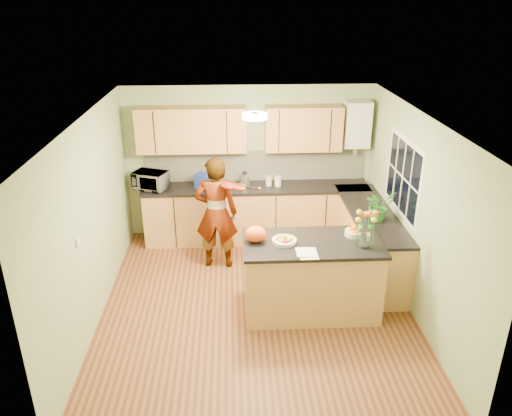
{
  "coord_description": "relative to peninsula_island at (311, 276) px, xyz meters",
  "views": [
    {
      "loc": [
        -0.28,
        -5.55,
        3.81
      ],
      "look_at": [
        0.02,
        0.5,
        1.18
      ],
      "focal_mm": 35.0,
      "sensor_mm": 36.0,
      "label": 1
    }
  ],
  "objects": [
    {
      "name": "papers",
      "position": [
        -0.1,
        -0.3,
        0.5
      ],
      "size": [
        0.22,
        0.3,
        0.01
      ],
      "primitive_type": "cube",
      "color": "silver",
      "rests_on": "peninsula_island"
    },
    {
      "name": "fruit_dish",
      "position": [
        -0.35,
        0.0,
        0.53
      ],
      "size": [
        0.3,
        0.3,
        0.11
      ],
      "color": "beige",
      "rests_on": "peninsula_island"
    },
    {
      "name": "wall_front",
      "position": [
        -0.69,
        -2.12,
        0.76
      ],
      "size": [
        4.0,
        0.02,
        2.5
      ],
      "primitive_type": "cube",
      "color": "#90A575",
      "rests_on": "floor"
    },
    {
      "name": "wall_back",
      "position": [
        -0.69,
        2.38,
        0.76
      ],
      "size": [
        4.0,
        0.02,
        2.5
      ],
      "primitive_type": "cube",
      "color": "#90A575",
      "rests_on": "floor"
    },
    {
      "name": "orange_bag",
      "position": [
        -0.7,
        0.05,
        0.59
      ],
      "size": [
        0.27,
        0.24,
        0.2
      ],
      "primitive_type": "ellipsoid",
      "rotation": [
        0.0,
        0.0,
        0.04
      ],
      "color": "#EE4F13",
      "rests_on": "peninsula_island"
    },
    {
      "name": "kettle",
      "position": [
        -0.78,
        2.06,
        0.57
      ],
      "size": [
        0.16,
        0.16,
        0.3
      ],
      "rotation": [
        0.0,
        0.0,
        -0.06
      ],
      "color": "silver",
      "rests_on": "back_counter"
    },
    {
      "name": "jar_white",
      "position": [
        -0.24,
        2.07,
        0.53
      ],
      "size": [
        0.12,
        0.12,
        0.16
      ],
      "primitive_type": "cylinder",
      "rotation": [
        0.0,
        0.0,
        0.14
      ],
      "color": "white",
      "rests_on": "back_counter"
    },
    {
      "name": "upper_cabinets",
      "position": [
        -0.87,
        2.21,
        1.36
      ],
      "size": [
        3.2,
        0.34,
        0.7
      ],
      "color": "tan",
      "rests_on": "wall_back"
    },
    {
      "name": "boiler",
      "position": [
        1.01,
        2.22,
        1.4
      ],
      "size": [
        0.4,
        0.3,
        0.86
      ],
      "color": "white",
      "rests_on": "wall_back"
    },
    {
      "name": "right_counter",
      "position": [
        1.01,
        0.98,
        -0.02
      ],
      "size": [
        0.62,
        2.24,
        0.94
      ],
      "color": "tan",
      "rests_on": "floor"
    },
    {
      "name": "flower_vase",
      "position": [
        0.6,
        -0.18,
        0.83
      ],
      "size": [
        0.28,
        0.28,
        0.52
      ],
      "rotation": [
        0.0,
        0.0,
        0.11
      ],
      "color": "silver",
      "rests_on": "peninsula_island"
    },
    {
      "name": "wall_left",
      "position": [
        -2.69,
        0.13,
        0.76
      ],
      "size": [
        0.02,
        4.5,
        2.5
      ],
      "primitive_type": "cube",
      "color": "#90A575",
      "rests_on": "floor"
    },
    {
      "name": "light_switch",
      "position": [
        -2.68,
        -0.47,
        0.81
      ],
      "size": [
        0.02,
        0.09,
        0.09
      ],
      "primitive_type": "cube",
      "color": "white",
      "rests_on": "wall_left"
    },
    {
      "name": "peninsula_island",
      "position": [
        0.0,
        0.0,
        0.0
      ],
      "size": [
        1.72,
        0.88,
        0.99
      ],
      "color": "tan",
      "rests_on": "floor"
    },
    {
      "name": "potted_plant",
      "position": [
        1.01,
        0.69,
        0.66
      ],
      "size": [
        0.49,
        0.46,
        0.43
      ],
      "primitive_type": "imported",
      "rotation": [
        0.0,
        0.0,
        0.38
      ],
      "color": "#307627",
      "rests_on": "right_counter"
    },
    {
      "name": "floor",
      "position": [
        -0.69,
        0.13,
        -0.49
      ],
      "size": [
        4.5,
        4.5,
        0.0
      ],
      "primitive_type": "plane",
      "color": "#582B19",
      "rests_on": "ground"
    },
    {
      "name": "microwave",
      "position": [
        -2.26,
        2.04,
        0.59
      ],
      "size": [
        0.6,
        0.51,
        0.28
      ],
      "primitive_type": "imported",
      "rotation": [
        0.0,
        0.0,
        -0.38
      ],
      "color": "white",
      "rests_on": "back_counter"
    },
    {
      "name": "blue_box",
      "position": [
        -1.41,
        2.05,
        0.56
      ],
      "size": [
        0.35,
        0.3,
        0.23
      ],
      "primitive_type": "cube",
      "rotation": [
        0.0,
        0.0,
        -0.33
      ],
      "color": "navy",
      "rests_on": "back_counter"
    },
    {
      "name": "violinist",
      "position": [
        -1.22,
        1.23,
        0.36
      ],
      "size": [
        0.66,
        0.47,
        1.71
      ],
      "primitive_type": "imported",
      "rotation": [
        0.0,
        0.0,
        3.04
      ],
      "color": "#E5A78C",
      "rests_on": "floor"
    },
    {
      "name": "back_counter",
      "position": [
        -0.59,
        2.08,
        -0.02
      ],
      "size": [
        3.64,
        0.62,
        0.94
      ],
      "color": "tan",
      "rests_on": "floor"
    },
    {
      "name": "violin",
      "position": [
        -1.02,
        1.01,
        0.87
      ],
      "size": [
        0.71,
        0.62,
        0.18
      ],
      "primitive_type": null,
      "rotation": [
        0.17,
        0.0,
        -0.61
      ],
      "color": "#4C0E04",
      "rests_on": "violinist"
    },
    {
      "name": "ceiling",
      "position": [
        -0.69,
        0.13,
        2.01
      ],
      "size": [
        4.0,
        4.5,
        0.02
      ],
      "primitive_type": "cube",
      "color": "silver",
      "rests_on": "wall_back"
    },
    {
      "name": "window_right",
      "position": [
        1.3,
        0.73,
        1.06
      ],
      "size": [
        0.01,
        1.3,
        1.05
      ],
      "color": "white",
      "rests_on": "wall_right"
    },
    {
      "name": "wall_right",
      "position": [
        1.31,
        0.13,
        0.76
      ],
      "size": [
        0.02,
        4.5,
        2.5
      ],
      "primitive_type": "cube",
      "color": "#90A575",
      "rests_on": "floor"
    },
    {
      "name": "orange_bowl",
      "position": [
        0.55,
        0.15,
        0.55
      ],
      "size": [
        0.24,
        0.24,
        0.14
      ],
      "color": "beige",
      "rests_on": "peninsula_island"
    },
    {
      "name": "splashback",
      "position": [
        -0.59,
        2.36,
        0.71
      ],
      "size": [
        3.6,
        0.02,
        0.52
      ],
      "primitive_type": "cube",
      "color": "beige",
      "rests_on": "back_counter"
    },
    {
      "name": "ceiling_lamp",
      "position": [
        -0.69,
        0.43,
        1.97
      ],
      "size": [
        0.3,
        0.3,
        0.07
      ],
      "color": "#FFEABF",
      "rests_on": "ceiling"
    },
    {
      "name": "jar_cream",
      "position": [
        -0.38,
        2.1,
        0.52
      ],
      "size": [
        0.13,
        0.13,
        0.16
      ],
      "primitive_type": "cylinder",
      "rotation": [
        0.0,
        0.0,
        -0.43
      ],
      "color": "beige",
      "rests_on": "back_counter"
    }
  ]
}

